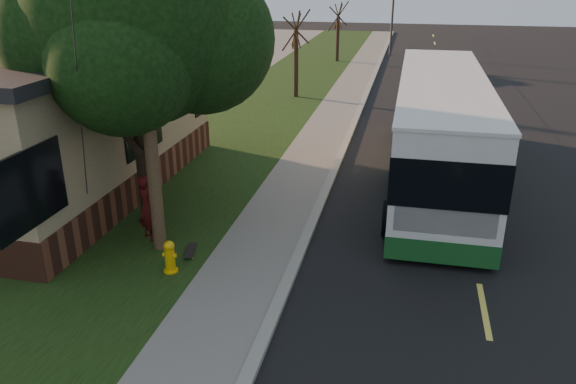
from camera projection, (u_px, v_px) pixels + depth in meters
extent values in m
plane|color=black|center=(286.00, 287.00, 11.85)|extent=(120.00, 120.00, 0.00)
cube|color=black|center=(455.00, 155.00, 20.12)|extent=(8.00, 80.00, 0.01)
cube|color=gray|center=(344.00, 147.00, 20.89)|extent=(0.25, 80.00, 0.12)
cube|color=slate|center=(318.00, 145.00, 21.09)|extent=(2.00, 80.00, 0.08)
cube|color=black|center=(229.00, 140.00, 21.79)|extent=(5.00, 80.00, 0.07)
cube|color=slate|center=(4.00, 126.00, 23.78)|extent=(15.00, 80.00, 0.04)
cylinder|color=#F3B50C|center=(170.00, 260.00, 12.24)|extent=(0.22, 0.22, 0.55)
sphere|color=#F3B50C|center=(169.00, 246.00, 12.11)|extent=(0.24, 0.24, 0.24)
cylinder|color=#F3B50C|center=(170.00, 255.00, 12.19)|extent=(0.30, 0.10, 0.10)
cylinder|color=#F3B50C|center=(170.00, 255.00, 12.19)|extent=(0.10, 0.18, 0.10)
cylinder|color=#F3B50C|center=(171.00, 270.00, 12.34)|extent=(0.32, 0.32, 0.04)
cylinder|color=#473321|center=(142.00, 56.00, 11.70)|extent=(0.30, 0.30, 9.00)
cylinder|color=#2D2D30|center=(79.00, 102.00, 11.17)|extent=(2.52, 3.21, 7.60)
cylinder|color=black|center=(146.00, 146.00, 14.18)|extent=(0.56, 0.56, 4.00)
sphere|color=black|center=(132.00, 14.00, 12.98)|extent=(5.20, 5.20, 5.20)
sphere|color=black|center=(200.00, 39.00, 13.47)|extent=(3.60, 3.60, 3.60)
sphere|color=black|center=(78.00, 28.00, 12.97)|extent=(3.80, 3.80, 3.80)
sphere|color=black|center=(122.00, 63.00, 12.08)|extent=(3.20, 3.20, 3.20)
cylinder|color=black|center=(296.00, 64.00, 28.21)|extent=(0.24, 0.24, 3.30)
cylinder|color=black|center=(296.00, 30.00, 27.59)|extent=(1.38, 0.57, 2.01)
cylinder|color=black|center=(296.00, 30.00, 27.59)|extent=(0.74, 1.21, 1.58)
cylinder|color=black|center=(296.00, 30.00, 27.59)|extent=(0.65, 1.05, 1.95)
cylinder|color=black|center=(296.00, 30.00, 27.59)|extent=(1.28, 0.53, 1.33)
cylinder|color=black|center=(296.00, 30.00, 27.59)|extent=(0.75, 1.21, 1.70)
cylinder|color=black|center=(338.00, 39.00, 39.03)|extent=(0.24, 0.24, 3.03)
cylinder|color=black|center=(338.00, 16.00, 38.46)|extent=(1.38, 0.57, 2.01)
cylinder|color=black|center=(338.00, 16.00, 38.46)|extent=(0.74, 1.21, 1.58)
cylinder|color=black|center=(338.00, 16.00, 38.46)|extent=(0.65, 1.05, 1.95)
cylinder|color=black|center=(338.00, 16.00, 38.46)|extent=(1.28, 0.53, 1.33)
cylinder|color=black|center=(338.00, 16.00, 38.46)|extent=(0.75, 1.21, 1.70)
cylinder|color=#2D2D30|center=(392.00, 18.00, 41.52)|extent=(0.16, 0.16, 5.50)
cube|color=silver|center=(439.00, 123.00, 17.19)|extent=(2.47, 11.87, 2.67)
cube|color=#17501F|center=(435.00, 166.00, 17.71)|extent=(2.49, 11.89, 0.54)
cube|color=black|center=(440.00, 117.00, 17.12)|extent=(2.51, 11.91, 1.09)
cube|color=black|center=(447.00, 201.00, 11.90)|extent=(2.17, 0.06, 1.58)
cube|color=yellow|center=(454.00, 140.00, 11.41)|extent=(1.58, 0.06, 0.35)
cube|color=#FFF2CC|center=(407.00, 245.00, 12.46)|extent=(0.25, 0.04, 0.15)
cube|color=#FFF2CC|center=(477.00, 252.00, 12.17)|extent=(0.25, 0.04, 0.15)
cube|color=silver|center=(444.00, 79.00, 16.69)|extent=(2.52, 11.92, 0.08)
cylinder|color=black|center=(388.00, 218.00, 14.01)|extent=(0.28, 0.91, 0.91)
cylinder|color=black|center=(492.00, 227.00, 13.52)|extent=(0.28, 0.91, 0.91)
cylinder|color=black|center=(394.00, 173.00, 17.06)|extent=(0.28, 0.91, 0.91)
cylinder|color=black|center=(479.00, 179.00, 16.57)|extent=(0.28, 0.91, 0.91)
cylinder|color=black|center=(400.00, 127.00, 21.90)|extent=(0.28, 0.91, 0.91)
cylinder|color=black|center=(466.00, 131.00, 21.41)|extent=(0.28, 0.91, 0.91)
imported|color=#490E10|center=(147.00, 207.00, 13.55)|extent=(0.72, 0.66, 1.64)
cube|color=black|center=(190.00, 250.00, 13.11)|extent=(0.36, 0.79, 0.02)
cylinder|color=silver|center=(189.00, 257.00, 12.88)|extent=(0.18, 0.09, 0.05)
cylinder|color=silver|center=(192.00, 247.00, 13.37)|extent=(0.18, 0.09, 0.05)
cube|color=black|center=(45.00, 184.00, 15.86)|extent=(1.45, 1.25, 1.07)
cube|color=black|center=(41.00, 165.00, 15.65)|extent=(1.50, 1.31, 0.07)
imported|color=black|center=(437.00, 66.00, 34.07)|extent=(2.14, 4.17, 1.36)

